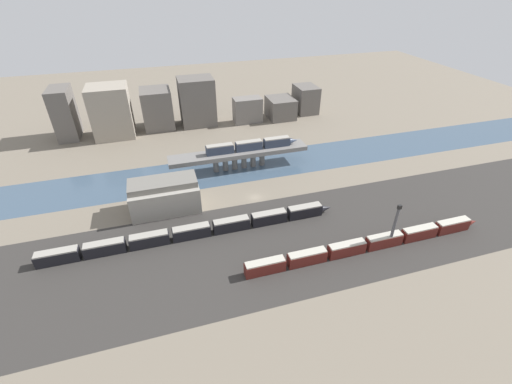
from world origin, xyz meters
TOP-DOWN VIEW (x-y plane):
  - ground_plane at (0.00, 0.00)m, footprint 400.00×400.00m
  - railbed_yard at (0.00, -24.00)m, footprint 280.00×42.00m
  - river_water at (0.00, 21.68)m, footprint 320.00×22.32m
  - bridge at (-0.00, 21.68)m, footprint 53.68×7.72m
  - train_on_bridge at (5.25, 21.68)m, footprint 36.56×2.90m
  - train_yard_near at (23.15, -33.75)m, footprint 73.03×2.64m
  - train_yard_mid at (-22.25, -14.52)m, footprint 85.88×2.88m
  - warehouse_building at (-29.54, 2.21)m, footprint 21.50×12.28m
  - signal_tower at (29.25, -34.55)m, footprint 1.00×0.81m
  - city_block_far_left at (-67.71, 72.88)m, footprint 8.72×15.74m
  - city_block_left at (-47.64, 68.58)m, footprint 17.28×15.48m
  - city_block_center at (-27.42, 73.39)m, footprint 13.89×15.53m
  - city_block_right at (-8.25, 71.92)m, footprint 16.63×13.70m
  - city_block_far_right at (15.97, 67.38)m, footprint 13.86×8.06m
  - city_block_tall at (34.04, 68.32)m, footprint 13.06×14.84m
  - city_block_low at (49.76, 72.44)m, footprint 10.85×14.01m

SIDE VIEW (x-z plane):
  - ground_plane at x=0.00m, z-range 0.00..0.00m
  - river_water at x=0.00m, z-range 0.00..0.01m
  - railbed_yard at x=0.00m, z-range 0.00..0.01m
  - train_yard_near at x=23.15m, z-range -0.03..3.78m
  - train_yard_mid at x=-22.25m, z-range -0.03..3.82m
  - warehouse_building at x=-29.54m, z-range -0.26..10.50m
  - city_block_tall at x=34.04m, z-range 0.00..10.28m
  - bridge at x=0.00m, z-range 2.22..9.63m
  - city_block_far_right at x=15.97m, z-range 0.00..12.29m
  - city_block_low at x=49.76m, z-range 0.00..13.96m
  - signal_tower at x=29.25m, z-range 0.03..14.42m
  - train_on_bridge at x=5.25m, z-range 7.36..10.91m
  - city_block_center at x=-27.42m, z-range 0.00..18.53m
  - city_block_far_left at x=-67.71m, z-range 0.00..22.63m
  - city_block_right at x=-8.25m, z-range 0.00..22.75m
  - city_block_left at x=-47.64m, z-range 0.00..23.16m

